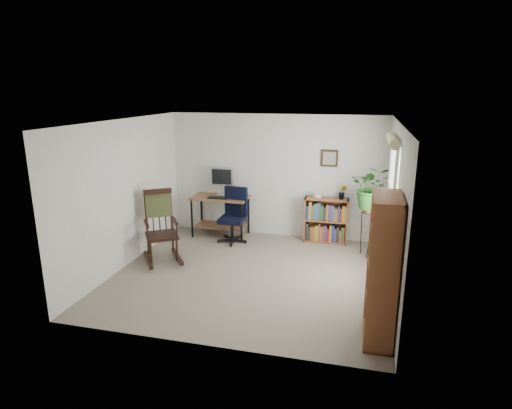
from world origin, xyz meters
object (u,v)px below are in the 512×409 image
(low_bookshelf, at_px, (326,220))
(tall_bookshelf, at_px, (382,270))
(rocking_chair, at_px, (161,226))
(office_chair, at_px, (232,215))
(desk, at_px, (221,216))

(low_bookshelf, xyz_separation_m, tall_bookshelf, (0.90, -3.17, 0.44))
(rocking_chair, xyz_separation_m, low_bookshelf, (2.62, 1.62, -0.19))
(office_chair, xyz_separation_m, rocking_chair, (-0.89, -1.17, 0.09))
(rocking_chair, height_order, tall_bookshelf, tall_bookshelf)
(office_chair, relative_size, rocking_chair, 0.86)
(office_chair, distance_m, rocking_chair, 1.47)
(office_chair, xyz_separation_m, low_bookshelf, (1.74, 0.45, -0.10))
(tall_bookshelf, bearing_deg, desk, 134.34)
(rocking_chair, bearing_deg, office_chair, 19.56)
(rocking_chair, bearing_deg, desk, 36.66)
(office_chair, height_order, rocking_chair, rocking_chair)
(office_chair, distance_m, tall_bookshelf, 3.80)
(desk, bearing_deg, tall_bookshelf, -45.66)
(desk, distance_m, rocking_chair, 1.61)
(desk, relative_size, tall_bookshelf, 0.64)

